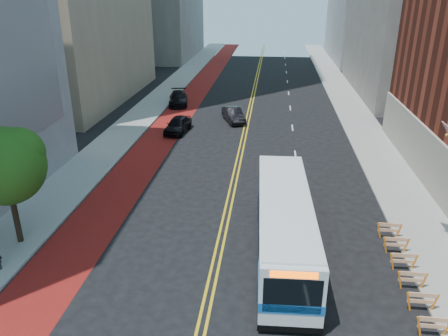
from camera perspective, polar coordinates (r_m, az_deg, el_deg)
name	(u,v)px	position (r m, az deg, el deg)	size (l,w,h in m)	color
sidewalk_left	(135,122)	(48.17, -11.55, 5.93)	(4.00, 140.00, 0.15)	gray
sidewalk_right	(364,129)	(46.86, 17.78, 4.83)	(4.00, 140.00, 0.15)	gray
bus_lane_paint	(171,124)	(47.16, -7.00, 5.77)	(3.60, 140.00, 0.01)	maroon
center_line_inner	(245,126)	(46.01, 2.70, 5.49)	(0.14, 140.00, 0.01)	gold
center_line_outer	(248,126)	(45.99, 3.15, 5.47)	(0.14, 140.00, 0.01)	gold
lane_dashes	(290,108)	(53.67, 8.65, 7.76)	(0.14, 98.20, 0.01)	silver
construction_barriers	(417,288)	(22.68, 23.90, -14.15)	(1.42, 10.91, 1.00)	orange
street_tree	(6,163)	(25.75, -26.57, 0.58)	(4.20, 4.20, 6.70)	black
transit_bus	(284,223)	(23.80, 7.84, -7.16)	(3.18, 12.56, 3.43)	silver
car_a	(178,125)	(44.01, -6.05, 5.65)	(1.86, 4.61, 1.57)	black
car_b	(233,115)	(47.38, 1.24, 6.96)	(1.60, 4.60, 1.51)	black
car_c	(178,98)	(54.84, -5.98, 9.05)	(2.21, 5.44, 1.58)	black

